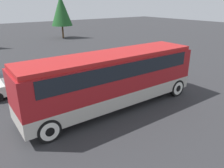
% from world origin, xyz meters
% --- Properties ---
extents(ground_plane, '(120.00, 120.00, 0.00)m').
position_xyz_m(ground_plane, '(0.00, 0.00, 0.00)').
color(ground_plane, '#2D2D30').
extents(tour_bus, '(10.52, 2.57, 3.19)m').
position_xyz_m(tour_bus, '(0.10, 0.00, 1.92)').
color(tour_bus, '#B7B2A8').
rests_on(tour_bus, ground_plane).
extents(parked_car_near, '(4.73, 1.96, 1.46)m').
position_xyz_m(parked_car_near, '(-3.38, 5.50, 0.72)').
color(parked_car_near, silver).
rests_on(parked_car_near, ground_plane).
extents(parked_car_mid, '(4.21, 1.89, 1.43)m').
position_xyz_m(parked_car_mid, '(4.44, 5.09, 0.70)').
color(parked_car_mid, '#BCBCC1').
rests_on(parked_car_mid, ground_plane).
extents(tree_center, '(3.41, 3.41, 6.86)m').
position_xyz_m(tree_center, '(8.51, 26.04, 4.43)').
color(tree_center, brown).
rests_on(tree_center, ground_plane).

